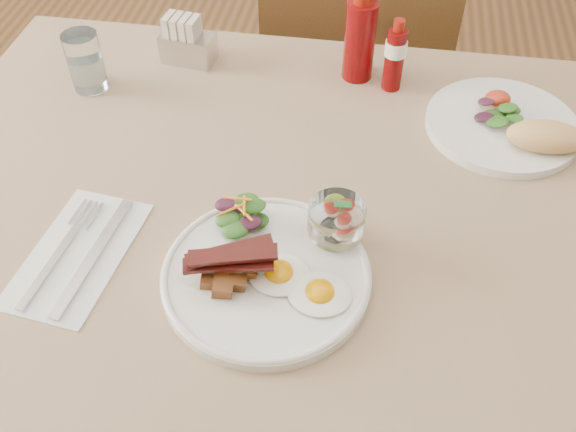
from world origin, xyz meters
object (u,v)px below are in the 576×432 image
second_plate (512,126)px  fruit_cup (337,220)px  table (326,237)px  chair_far (355,75)px  hot_sauce_bottle (395,56)px  sugar_caddy (187,43)px  ketchup_bottle (360,39)px  water_glass (86,65)px  main_plate (266,276)px

second_plate → fruit_cup: bearing=-131.8°
table → chair_far: (0.00, 0.66, -0.14)m
hot_sauce_bottle → sugar_caddy: size_ratio=1.28×
ketchup_bottle → fruit_cup: bearing=-89.4°
chair_far → hot_sauce_bottle: bearing=-77.8°
second_plate → hot_sauce_bottle: hot_sauce_bottle is taller
water_glass → ketchup_bottle: bearing=13.0°
hot_sauce_bottle → second_plate: bearing=-27.1°
chair_far → water_glass: 0.69m
main_plate → ketchup_bottle: bearing=80.8°
table → fruit_cup: (0.02, -0.10, 0.15)m
table → sugar_caddy: 0.47m
water_glass → second_plate: bearing=-1.6°
fruit_cup → sugar_caddy: 0.54m
table → hot_sauce_bottle: 0.35m
fruit_cup → chair_far: bearing=91.4°
chair_far → second_plate: bearing=-58.9°
water_glass → hot_sauce_bottle: bearing=8.9°
table → chair_far: chair_far is taller
second_plate → ketchup_bottle: bearing=154.1°
chair_far → main_plate: (-0.07, -0.83, 0.24)m
water_glass → table: bearing=-25.5°
fruit_cup → second_plate: fruit_cup is taller
fruit_cup → water_glass: bearing=146.5°
second_plate → water_glass: 0.74m
chair_far → sugar_caddy: bearing=-132.4°
main_plate → fruit_cup: fruit_cup is taller
ketchup_bottle → water_glass: 0.48m
main_plate → sugar_caddy: (-0.24, 0.50, 0.03)m
table → hot_sauce_bottle: hot_sauce_bottle is taller
fruit_cup → hot_sauce_bottle: bearing=81.5°
table → sugar_caddy: sugar_caddy is taller
second_plate → hot_sauce_bottle: 0.23m
ketchup_bottle → water_glass: ketchup_bottle is taller
second_plate → sugar_caddy: (-0.59, 0.13, 0.02)m
chair_far → hot_sauce_bottle: (0.08, -0.36, 0.29)m
main_plate → hot_sauce_bottle: bearing=72.9°
ketchup_bottle → table: bearing=-92.5°
chair_far → water_glass: bearing=-135.7°
table → second_plate: bearing=35.0°
fruit_cup → ketchup_bottle: size_ratio=0.48×
hot_sauce_bottle → ketchup_bottle: bearing=158.1°
second_plate → water_glass: bearing=178.4°
chair_far → sugar_caddy: size_ratio=8.91×
main_plate → hot_sauce_bottle: (0.14, 0.47, 0.06)m
chair_far → sugar_caddy: 0.53m
main_plate → hot_sauce_bottle: 0.49m
fruit_cup → main_plate: bearing=-140.2°
fruit_cup → ketchup_bottle: (-0.00, 0.42, 0.02)m
second_plate → sugar_caddy: size_ratio=2.43×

